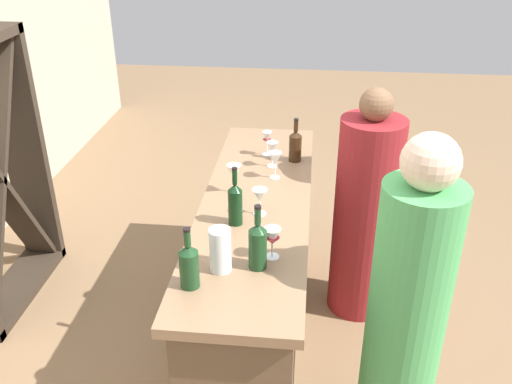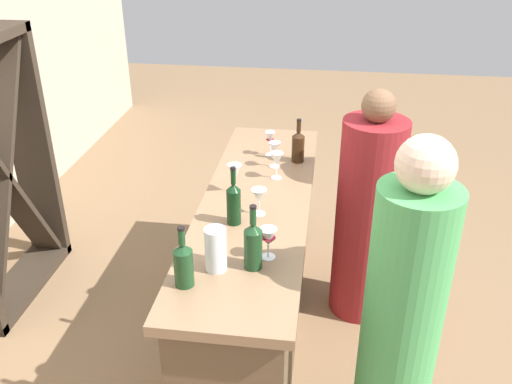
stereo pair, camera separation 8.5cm
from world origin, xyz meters
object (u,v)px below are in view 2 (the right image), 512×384
at_px(wine_glass_far_left, 259,196).
at_px(person_center_guest, 367,217).
at_px(wine_glass_near_left, 268,238).
at_px(wine_bottle_second_right_amber_brown, 298,146).
at_px(wine_bottle_second_left_olive_green, 253,244).
at_px(wine_glass_near_right, 275,149).
at_px(wine_glass_near_center, 277,160).
at_px(person_left_guest, 401,321).
at_px(wine_glass_far_right, 235,173).
at_px(water_pitcher, 216,249).
at_px(wine_bottle_center_dark_green, 234,202).
at_px(wine_bottle_leftmost_olive_green, 183,263).
at_px(wine_glass_far_center, 270,139).

distance_m(wine_glass_far_left, person_center_guest, 0.86).
height_order(wine_glass_near_left, person_center_guest, person_center_guest).
relative_size(wine_bottle_second_right_amber_brown, wine_glass_near_left, 1.82).
height_order(wine_bottle_second_left_olive_green, wine_glass_near_right, wine_bottle_second_left_olive_green).
height_order(wine_glass_near_right, person_center_guest, person_center_guest).
bearing_deg(wine_glass_near_center, person_left_guest, -145.61).
relative_size(wine_glass_far_right, water_pitcher, 0.81).
bearing_deg(water_pitcher, person_left_guest, -91.34).
bearing_deg(person_left_guest, person_center_guest, -77.61).
relative_size(wine_bottle_second_right_amber_brown, wine_glass_far_left, 1.93).
bearing_deg(wine_bottle_center_dark_green, wine_bottle_second_left_olive_green, -157.76).
xyz_separation_m(wine_bottle_second_right_amber_brown, wine_glass_far_right, (-0.45, 0.31, 0.01)).
distance_m(wine_bottle_second_right_amber_brown, wine_glass_near_right, 0.17).
xyz_separation_m(wine_bottle_leftmost_olive_green, wine_bottle_second_left_olive_green, (0.16, -0.27, 0.01)).
bearing_deg(wine_glass_far_left, wine_bottle_center_dark_green, 133.40).
bearing_deg(wine_glass_far_right, wine_glass_near_left, -157.17).
bearing_deg(wine_glass_near_left, wine_bottle_leftmost_olive_green, 127.22).
bearing_deg(wine_glass_near_left, wine_glass_far_center, 6.16).
bearing_deg(wine_glass_near_center, wine_glass_far_right, 134.12).
xyz_separation_m(wine_bottle_second_right_amber_brown, wine_glass_near_center, (-0.25, 0.10, 0.01)).
height_order(wine_glass_far_left, person_center_guest, person_center_guest).
distance_m(water_pitcher, person_left_guest, 0.86).
relative_size(wine_bottle_leftmost_olive_green, wine_glass_near_left, 1.86).
distance_m(wine_glass_near_left, wine_glass_far_right, 0.66).
distance_m(wine_glass_near_left, person_center_guest, 1.08).
distance_m(wine_glass_far_center, person_center_guest, 0.76).
relative_size(wine_bottle_second_right_amber_brown, water_pitcher, 1.35).
distance_m(wine_glass_near_center, wine_glass_far_right, 0.29).
bearing_deg(wine_glass_far_left, wine_glass_far_right, 35.86).
height_order(wine_bottle_second_right_amber_brown, wine_glass_near_right, wine_bottle_second_right_amber_brown).
bearing_deg(wine_glass_far_center, wine_glass_far_left, -177.82).
distance_m(wine_glass_near_center, water_pitcher, 0.94).
distance_m(wine_glass_far_left, person_left_guest, 0.91).
height_order(wine_bottle_second_right_amber_brown, person_center_guest, person_center_guest).
bearing_deg(wine_bottle_second_right_amber_brown, wine_glass_far_right, 145.41).
distance_m(wine_bottle_second_right_amber_brown, wine_glass_far_center, 0.19).
relative_size(wine_glass_far_right, person_left_guest, 0.10).
distance_m(wine_glass_near_right, wine_glass_far_right, 0.40).
relative_size(wine_bottle_leftmost_olive_green, person_left_guest, 0.17).
bearing_deg(wine_bottle_second_left_olive_green, wine_glass_near_center, -0.55).
bearing_deg(wine_bottle_leftmost_olive_green, wine_bottle_second_left_olive_green, -58.55).
xyz_separation_m(wine_bottle_center_dark_green, wine_bottle_second_right_amber_brown, (0.78, -0.26, -0.01)).
height_order(wine_glass_near_left, wine_glass_far_center, wine_glass_far_center).
bearing_deg(wine_glass_near_center, wine_glass_far_left, 173.91).
xyz_separation_m(wine_glass_far_left, water_pitcher, (-0.50, 0.12, -0.00)).
bearing_deg(wine_glass_near_left, person_left_guest, -102.89).
relative_size(wine_bottle_center_dark_green, wine_glass_far_right, 1.86).
distance_m(wine_bottle_center_dark_green, water_pitcher, 0.40).
bearing_deg(wine_bottle_leftmost_olive_green, wine_glass_near_center, -14.64).
height_order(wine_glass_near_left, wine_glass_near_center, wine_glass_near_center).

